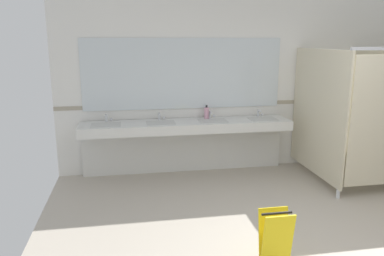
{
  "coord_description": "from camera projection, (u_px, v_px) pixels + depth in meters",
  "views": [
    {
      "loc": [
        -1.99,
        -2.84,
        2.04
      ],
      "look_at": [
        -1.2,
        1.66,
        0.97
      ],
      "focal_mm": 35.34,
      "sensor_mm": 36.0,
      "label": 1
    }
  ],
  "objects": [
    {
      "name": "soap_dispenser",
      "position": [
        206.0,
        113.0,
        5.82
      ],
      "size": [
        0.07,
        0.07,
        0.21
      ],
      "color": "#D899B2",
      "rests_on": "vanity_counter"
    },
    {
      "name": "mirror_panel",
      "position": [
        184.0,
        74.0,
        5.74
      ],
      "size": [
        3.04,
        0.02,
        1.06
      ],
      "primitive_type": "cube",
      "color": "silver",
      "rests_on": "wall_back"
    },
    {
      "name": "vanity_counter",
      "position": [
        186.0,
        135.0,
        5.76
      ],
      "size": [
        3.14,
        0.55,
        0.96
      ],
      "color": "silver",
      "rests_on": "ground_plane"
    },
    {
      "name": "wall_back_tile_band",
      "position": [
        253.0,
        103.0,
        6.05
      ],
      "size": [
        6.12,
        0.01,
        0.06
      ],
      "primitive_type": "cube",
      "color": "#9E937F",
      "rests_on": "wall_back"
    },
    {
      "name": "bathroom_stalls",
      "position": [
        384.0,
        113.0,
        5.39
      ],
      "size": [
        1.9,
        1.52,
        1.95
      ],
      "color": "beige",
      "rests_on": "ground_plane"
    },
    {
      "name": "wall_back",
      "position": [
        253.0,
        77.0,
        6.01
      ],
      "size": [
        6.12,
        0.12,
        2.93
      ],
      "primitive_type": "cube",
      "color": "silver",
      "rests_on": "ground_plane"
    },
    {
      "name": "wet_floor_sign",
      "position": [
        275.0,
        239.0,
        3.39
      ],
      "size": [
        0.28,
        0.19,
        0.56
      ],
      "color": "yellow",
      "rests_on": "ground_plane"
    }
  ]
}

